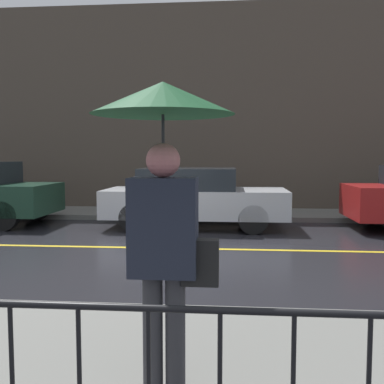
{
  "coord_description": "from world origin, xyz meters",
  "views": [
    {
      "loc": [
        1.42,
        -8.16,
        1.71
      ],
      "look_at": [
        0.84,
        -1.64,
        1.19
      ],
      "focal_mm": 42.0,
      "sensor_mm": 36.0,
      "label": 1
    }
  ],
  "objects": [
    {
      "name": "car_silver",
      "position": [
        0.52,
        2.49,
        0.73
      ],
      "size": [
        4.29,
        1.85,
        1.42
      ],
      "color": "#B2B5BA",
      "rests_on": "ground_plane"
    },
    {
      "name": "lane_marking",
      "position": [
        0.0,
        0.0,
        0.0
      ],
      "size": [
        25.2,
        0.12,
        0.01
      ],
      "color": "gold",
      "rests_on": "ground_plane"
    },
    {
      "name": "pedestrian",
      "position": [
        0.99,
        -5.3,
        1.68
      ],
      "size": [
        0.92,
        0.92,
        2.05
      ],
      "rotation": [
        0.0,
        0.0,
        3.14
      ],
      "color": "#333338",
      "rests_on": "sidewalk_near"
    },
    {
      "name": "building_storefront",
      "position": [
        0.0,
        5.74,
        3.15
      ],
      "size": [
        28.0,
        0.3,
        6.31
      ],
      "color": "#4C4238",
      "rests_on": "ground_plane"
    },
    {
      "name": "sidewalk_near",
      "position": [
        0.0,
        -4.93,
        0.06
      ],
      "size": [
        28.0,
        2.83,
        0.13
      ],
      "color": "slate",
      "rests_on": "ground_plane"
    },
    {
      "name": "ground_plane",
      "position": [
        0.0,
        0.0,
        0.0
      ],
      "size": [
        80.0,
        80.0,
        0.0
      ],
      "primitive_type": "plane",
      "color": "black"
    },
    {
      "name": "sidewalk_far",
      "position": [
        0.0,
        4.55,
        0.06
      ],
      "size": [
        28.0,
        2.07,
        0.13
      ],
      "color": "slate",
      "rests_on": "ground_plane"
    }
  ]
}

